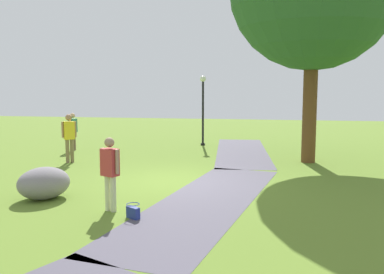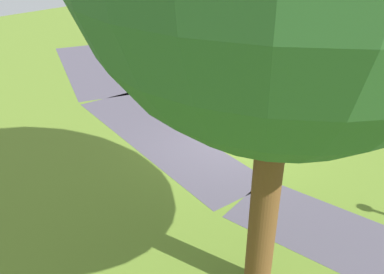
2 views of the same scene
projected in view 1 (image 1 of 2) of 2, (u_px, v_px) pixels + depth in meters
The scene contains 10 objects.
ground_plane at pixel (175, 181), 12.03m from camera, with size 48.00×48.00×0.00m, color olive.
footpath_segment_near at pixel (242, 151), 17.63m from camera, with size 8.16×2.82×0.01m.
footpath_segment_mid at pixel (207, 201), 9.96m from camera, with size 8.23×3.40×0.01m.
lamp_post at pixel (203, 102), 19.31m from camera, with size 0.28×0.28×3.21m.
lawn_boulder at pixel (44, 183), 10.10m from camera, with size 1.63×1.56×0.77m.
woman_with_handbag at pixel (110, 169), 9.03m from camera, with size 0.37×0.48×1.62m.
man_near_boulder at pixel (69, 135), 14.90m from camera, with size 0.41×0.43×1.73m.
passerby_on_path at pixel (73, 129), 17.82m from camera, with size 0.52×0.25×1.60m.
handbag_on_grass at pixel (133, 212), 8.61m from camera, with size 0.38×0.38×0.31m.
backpack_by_boulder at pixel (51, 180), 11.37m from camera, with size 0.35×0.34×0.40m.
Camera 1 is at (11.51, 2.64, 2.68)m, focal length 39.28 mm.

